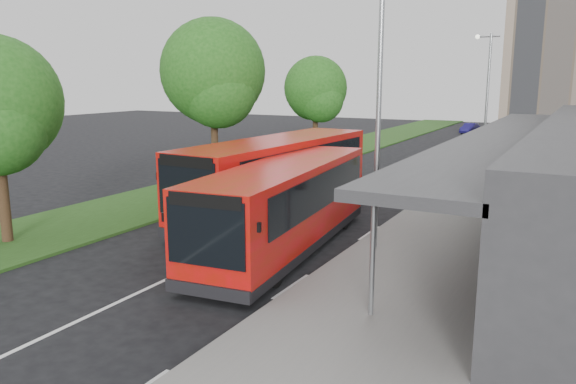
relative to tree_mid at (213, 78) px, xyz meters
The scene contains 15 objects.
ground 12.69m from the tree_mid, 52.23° to the right, with size 120.00×120.00×0.00m, color black.
pavement 17.84m from the tree_mid, 40.07° to the left, with size 5.00×80.00×0.15m, color slate.
grass_verge 12.22m from the tree_mid, 89.93° to the left, with size 5.00×80.00×0.10m, color #1F3F14.
lane_centre_line 10.70m from the tree_mid, 40.30° to the left, with size 0.12×70.00×0.01m, color silver.
kerb_dashes 15.33m from the tree_mid, 43.97° to the left, with size 0.12×56.00×0.01m.
tree_mid is the anchor object (origin of this frame).
tree_far 12.04m from the tree_mid, 90.00° to the left, with size 4.40×4.40×7.01m.
lamp_post_near 13.20m from the tree_mid, 32.36° to the right, with size 1.44×0.28×8.00m.
lamp_post_far 17.09m from the tree_mid, 49.32° to the left, with size 1.44×0.28×8.00m.
bus_main 12.56m from the tree_mid, 43.79° to the right, with size 3.55×10.18×2.82m.
bus_second 8.40m from the tree_mid, 35.09° to the right, with size 3.33×11.09×3.11m.
litter_bin 13.93m from the tree_mid, ahead, with size 0.56×0.56×1.00m, color #331C15.
bollard 16.17m from the tree_mid, 40.32° to the left, with size 0.18×0.18×1.15m, color #FFF00D.
car_near 30.25m from the tree_mid, 71.72° to the left, with size 1.42×3.53×1.20m, color #5D0D12.
car_far 36.04m from the tree_mid, 79.89° to the left, with size 1.10×3.15×1.04m, color navy.
Camera 1 is at (9.95, -14.56, 5.47)m, focal length 35.00 mm.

